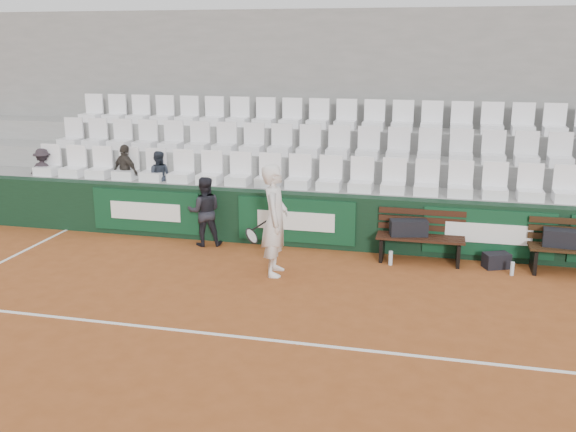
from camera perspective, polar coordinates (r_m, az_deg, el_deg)
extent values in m
plane|color=#944A21|center=(8.47, -3.78, -10.75)|extent=(80.00, 80.00, 0.00)
cube|color=white|center=(8.47, -3.78, -10.72)|extent=(18.00, 0.06, 0.01)
cube|color=black|center=(11.93, 1.83, -0.36)|extent=(18.00, 0.30, 1.00)
cube|color=#0C381E|center=(12.78, -12.52, 0.44)|extent=(2.20, 0.04, 0.82)
cube|color=#0C381E|center=(11.80, 0.71, -0.42)|extent=(2.20, 0.04, 0.82)
cube|color=#0C381E|center=(11.57, 17.37, -1.45)|extent=(2.20, 0.04, 0.82)
cube|color=gray|center=(12.52, 2.41, 0.39)|extent=(18.00, 0.95, 1.00)
cube|color=gray|center=(13.37, 3.21, 2.34)|extent=(18.00, 0.95, 1.45)
cube|color=gray|center=(14.24, 3.91, 4.05)|extent=(18.00, 0.95, 1.90)
cube|color=gray|center=(14.67, 4.41, 9.30)|extent=(18.00, 0.30, 4.40)
cube|color=white|center=(12.17, 2.29, 3.90)|extent=(11.90, 0.44, 0.63)
cube|color=silver|center=(13.01, 3.13, 6.64)|extent=(11.90, 0.44, 0.63)
cube|color=white|center=(13.88, 3.88, 9.04)|extent=(11.90, 0.44, 0.63)
cube|color=#33190F|center=(11.38, 11.63, -2.90)|extent=(1.50, 0.56, 0.45)
cube|color=black|center=(11.56, 24.20, -3.67)|extent=(1.50, 0.56, 0.45)
cube|color=black|center=(11.32, 10.68, -1.03)|extent=(0.68, 0.41, 0.27)
cube|color=black|center=(11.44, 23.22, -1.83)|extent=(0.63, 0.34, 0.28)
cube|color=black|center=(11.43, 18.04, -3.78)|extent=(0.49, 0.41, 0.26)
cylinder|color=silver|center=(11.14, 9.11, -3.71)|extent=(0.07, 0.07, 0.25)
cylinder|color=silver|center=(11.15, 19.31, -4.45)|extent=(0.06, 0.06, 0.23)
imported|color=silver|center=(10.36, -1.15, -0.37)|extent=(0.52, 0.72, 1.83)
torus|color=black|center=(10.55, -3.25, -1.79)|extent=(0.19, 0.30, 0.26)
cylinder|color=black|center=(10.46, -2.57, -0.85)|extent=(0.26, 0.03, 0.20)
imported|color=black|center=(12.03, -7.43, 0.41)|extent=(0.76, 0.68, 1.31)
imported|color=#271F24|center=(14.47, -21.09, 5.44)|extent=(0.69, 0.46, 0.99)
imported|color=#322D28|center=(13.47, -14.34, 5.66)|extent=(0.73, 0.52, 1.15)
imported|color=#212731|center=(13.17, -11.54, 5.38)|extent=(0.58, 0.50, 1.04)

